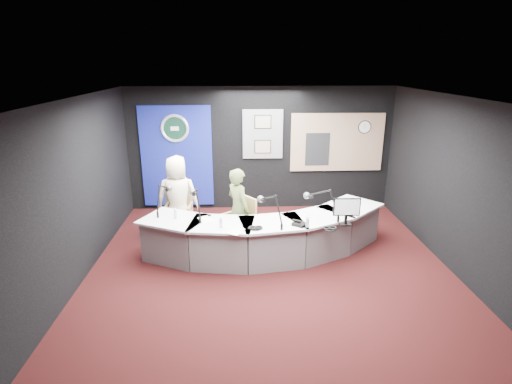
{
  "coord_description": "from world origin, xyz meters",
  "views": [
    {
      "loc": [
        -0.5,
        -5.93,
        3.32
      ],
      "look_at": [
        -0.2,
        0.8,
        1.1
      ],
      "focal_mm": 28.0,
      "sensor_mm": 36.0,
      "label": 1
    }
  ],
  "objects_px": {
    "armchair_right": "(239,224)",
    "person_man": "(178,197)",
    "broadcast_desk": "(265,235)",
    "person_woman": "(238,209)",
    "armchair_left": "(179,213)"
  },
  "relations": [
    {
      "from": "broadcast_desk",
      "to": "armchair_left",
      "type": "height_order",
      "value": "armchair_left"
    },
    {
      "from": "armchair_right",
      "to": "person_man",
      "type": "height_order",
      "value": "person_man"
    },
    {
      "from": "broadcast_desk",
      "to": "person_man",
      "type": "bearing_deg",
      "value": 151.84
    },
    {
      "from": "person_man",
      "to": "armchair_left",
      "type": "bearing_deg",
      "value": 180.0
    },
    {
      "from": "broadcast_desk",
      "to": "armchair_right",
      "type": "distance_m",
      "value": 0.56
    },
    {
      "from": "person_woman",
      "to": "person_man",
      "type": "bearing_deg",
      "value": 28.98
    },
    {
      "from": "armchair_left",
      "to": "person_woman",
      "type": "xyz_separation_m",
      "value": [
        1.17,
        -0.58,
        0.27
      ]
    },
    {
      "from": "broadcast_desk",
      "to": "armchair_left",
      "type": "relative_size",
      "value": 4.62
    },
    {
      "from": "person_man",
      "to": "person_woman",
      "type": "distance_m",
      "value": 1.31
    },
    {
      "from": "armchair_left",
      "to": "person_woman",
      "type": "distance_m",
      "value": 1.34
    },
    {
      "from": "person_woman",
      "to": "broadcast_desk",
      "type": "bearing_deg",
      "value": -156.83
    },
    {
      "from": "armchair_right",
      "to": "person_man",
      "type": "distance_m",
      "value": 1.35
    },
    {
      "from": "broadcast_desk",
      "to": "armchair_left",
      "type": "bearing_deg",
      "value": 151.84
    },
    {
      "from": "person_woman",
      "to": "armchair_left",
      "type": "bearing_deg",
      "value": 28.98
    },
    {
      "from": "person_woman",
      "to": "armchair_right",
      "type": "bearing_deg",
      "value": -34.59
    }
  ]
}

